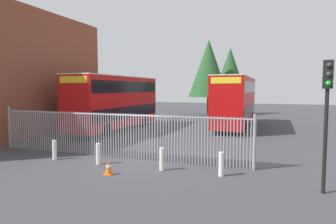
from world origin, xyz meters
name	(u,v)px	position (x,y,z in m)	size (l,w,h in m)	color
ground_plane	(187,135)	(0.00, 8.00, 0.00)	(100.00, 100.00, 0.00)	#3D3D42
palisade_fence	(112,134)	(-1.48, 0.00, 1.18)	(13.75, 0.14, 2.35)	gray
double_decker_bus_near_gate	(116,101)	(-6.25, 8.55, 2.42)	(2.54, 10.81, 4.42)	red
double_decker_bus_behind_fence_left	(235,100)	(2.74, 13.66, 2.42)	(2.54, 10.81, 4.42)	#B70C0C
bollard_near_left	(54,150)	(-3.79, -1.46, 0.47)	(0.20, 0.20, 0.95)	silver
bollard_center_front	(98,154)	(-1.33, -1.47, 0.47)	(0.20, 0.20, 0.95)	silver
bollard_near_right	(162,159)	(1.72, -1.40, 0.47)	(0.20, 0.20, 0.95)	silver
bollard_far_right	(221,164)	(4.19, -1.35, 0.47)	(0.20, 0.20, 0.95)	silver
traffic_cone_mid_forecourt	(109,168)	(-0.02, -2.72, 0.29)	(0.34, 0.34, 0.59)	orange
traffic_light_kerbside	(327,102)	(7.65, -2.08, 2.99)	(0.28, 0.33, 4.30)	black
tree_tall_back	(209,68)	(-1.88, 23.56, 5.94)	(4.95, 4.95, 9.48)	#4C3823
tree_short_side	(230,73)	(0.28, 26.76, 5.53)	(4.53, 4.53, 8.78)	#4C3823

